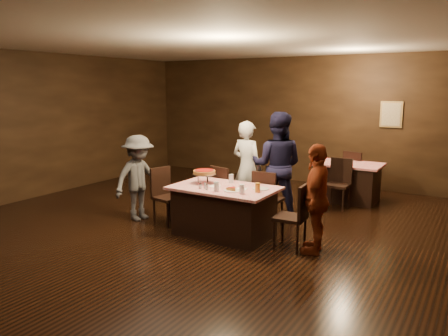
{
  "coord_description": "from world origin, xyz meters",
  "views": [
    {
      "loc": [
        4.03,
        -4.98,
        2.28
      ],
      "look_at": [
        0.45,
        0.91,
        1.0
      ],
      "focal_mm": 35.0,
      "sensor_mm": 36.0,
      "label": 1
    }
  ],
  "objects": [
    {
      "name": "condiments",
      "position": [
        0.45,
        0.32,
        0.82
      ],
      "size": [
        0.17,
        0.1,
        0.09
      ],
      "color": "silver",
      "rests_on": "main_table"
    },
    {
      "name": "chair_end_left",
      "position": [
        -0.47,
        0.61,
        0.47
      ],
      "size": [
        0.49,
        0.49,
        0.95
      ],
      "primitive_type": "cube",
      "rotation": [
        0.0,
        0.0,
        1.39
      ],
      "color": "black",
      "rests_on": "ground"
    },
    {
      "name": "chair_far_right",
      "position": [
        1.03,
        1.36,
        0.47
      ],
      "size": [
        0.42,
        0.42,
        0.95
      ],
      "primitive_type": "cube",
      "rotation": [
        0.0,
        0.0,
        3.15
      ],
      "color": "black",
      "rests_on": "ground"
    },
    {
      "name": "plate_empty",
      "position": [
        1.18,
        0.76,
        0.78
      ],
      "size": [
        0.25,
        0.25,
        0.01
      ],
      "primitive_type": "cylinder",
      "color": "white",
      "rests_on": "main_table"
    },
    {
      "name": "glass_front_right",
      "position": [
        1.08,
        0.36,
        0.84
      ],
      "size": [
        0.08,
        0.08,
        0.14
      ],
      "primitive_type": "cylinder",
      "color": "silver",
      "rests_on": "main_table"
    },
    {
      "name": "diner_navy_hoodie",
      "position": [
        0.94,
        1.88,
        0.94
      ],
      "size": [
        1.06,
        0.91,
        1.87
      ],
      "primitive_type": "imported",
      "rotation": [
        0.0,
        0.0,
        3.39
      ],
      "color": "black",
      "rests_on": "ground"
    },
    {
      "name": "back_table",
      "position": [
        1.68,
        3.72,
        0.39
      ],
      "size": [
        1.3,
        0.9,
        0.77
      ],
      "primitive_type": "cube",
      "color": "red",
      "rests_on": "ground"
    },
    {
      "name": "diner_white_jacket",
      "position": [
        0.35,
        1.86,
        0.85
      ],
      "size": [
        0.67,
        0.5,
        1.69
      ],
      "primitive_type": "imported",
      "rotation": [
        0.0,
        0.0,
        2.98
      ],
      "color": "silver",
      "rests_on": "ground"
    },
    {
      "name": "glass_amber",
      "position": [
        1.23,
        0.56,
        0.84
      ],
      "size": [
        0.08,
        0.08,
        0.14
      ],
      "primitive_type": "cylinder",
      "color": "#BF7F26",
      "rests_on": "main_table"
    },
    {
      "name": "napkin_left",
      "position": [
        0.48,
        0.56,
        0.77
      ],
      "size": [
        0.21,
        0.21,
        0.01
      ],
      "primitive_type": "cube",
      "rotation": [
        0.0,
        0.0,
        -0.35
      ],
      "color": "white",
      "rests_on": "main_table"
    },
    {
      "name": "main_table",
      "position": [
        0.63,
        0.61,
        0.39
      ],
      "size": [
        1.6,
        1.0,
        0.77
      ],
      "primitive_type": "cube",
      "color": "#A90B16",
      "rests_on": "ground"
    },
    {
      "name": "diner_grey_knit",
      "position": [
        -1.06,
        0.55,
        0.74
      ],
      "size": [
        0.72,
        1.04,
        1.48
      ],
      "primitive_type": "imported",
      "rotation": [
        0.0,
        0.0,
        1.38
      ],
      "color": "#4C4D51",
      "rests_on": "ground"
    },
    {
      "name": "plate_with_slice",
      "position": [
        0.88,
        0.43,
        0.8
      ],
      "size": [
        0.25,
        0.25,
        0.06
      ],
      "color": "white",
      "rests_on": "main_table"
    },
    {
      "name": "napkin_center",
      "position": [
        0.93,
        0.61,
        0.77
      ],
      "size": [
        0.19,
        0.19,
        0.01
      ],
      "primitive_type": "cube",
      "rotation": [
        0.0,
        0.0,
        0.21
      ],
      "color": "white",
      "rests_on": "main_table"
    },
    {
      "name": "diner_red_shirt",
      "position": [
        2.09,
        0.66,
        0.77
      ],
      "size": [
        0.55,
        0.96,
        1.53
      ],
      "primitive_type": "imported",
      "rotation": [
        0.0,
        0.0,
        -1.36
      ],
      "color": "maroon",
      "rests_on": "ground"
    },
    {
      "name": "glass_back",
      "position": [
        0.58,
        0.91,
        0.84
      ],
      "size": [
        0.08,
        0.08,
        0.14
      ],
      "primitive_type": "cylinder",
      "color": "silver",
      "rests_on": "main_table"
    },
    {
      "name": "chair_back_far",
      "position": [
        1.68,
        4.32,
        0.47
      ],
      "size": [
        0.51,
        0.51,
        0.95
      ],
      "primitive_type": "cube",
      "rotation": [
        0.0,
        0.0,
        2.91
      ],
      "color": "black",
      "rests_on": "ground"
    },
    {
      "name": "room",
      "position": [
        0.0,
        0.01,
        2.14
      ],
      "size": [
        10.0,
        10.04,
        3.02
      ],
      "color": "black",
      "rests_on": "ground"
    },
    {
      "name": "chair_far_left",
      "position": [
        0.23,
        1.36,
        0.47
      ],
      "size": [
        0.5,
        0.5,
        0.95
      ],
      "primitive_type": "cube",
      "rotation": [
        0.0,
        0.0,
        2.91
      ],
      "color": "black",
      "rests_on": "ground"
    },
    {
      "name": "chair_back_near",
      "position": [
        1.68,
        3.02,
        0.47
      ],
      "size": [
        0.43,
        0.43,
        0.95
      ],
      "primitive_type": "cube",
      "rotation": [
        0.0,
        0.0,
        -0.02
      ],
      "color": "black",
      "rests_on": "ground"
    },
    {
      "name": "chair_end_right",
      "position": [
        1.73,
        0.61,
        0.47
      ],
      "size": [
        0.44,
        0.44,
        0.95
      ],
      "primitive_type": "cube",
      "rotation": [
        0.0,
        0.0,
        -1.51
      ],
      "color": "black",
      "rests_on": "ground"
    },
    {
      "name": "pizza_stand",
      "position": [
        0.23,
        0.66,
        0.95
      ],
      "size": [
        0.38,
        0.38,
        0.22
      ],
      "color": "black",
      "rests_on": "main_table"
    },
    {
      "name": "glass_front_left",
      "position": [
        0.68,
        0.31,
        0.84
      ],
      "size": [
        0.08,
        0.08,
        0.14
      ],
      "primitive_type": "cylinder",
      "color": "silver",
      "rests_on": "main_table"
    }
  ]
}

